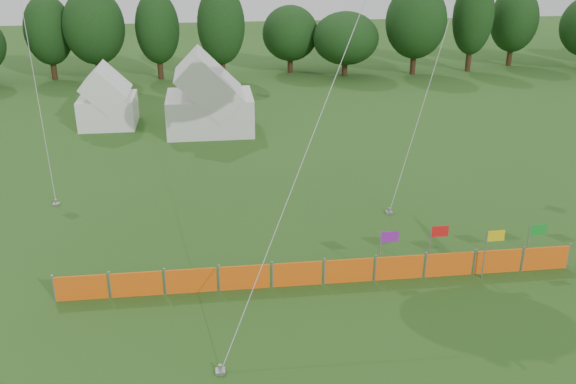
{
  "coord_description": "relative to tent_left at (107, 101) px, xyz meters",
  "views": [
    {
      "loc": [
        -2.26,
        -12.01,
        12.86
      ],
      "look_at": [
        0.0,
        6.0,
        5.2
      ],
      "focal_mm": 40.0,
      "sensor_mm": 36.0,
      "label": 1
    }
  ],
  "objects": [
    {
      "name": "treeline",
      "position": [
        10.74,
        13.43,
        2.52
      ],
      "size": [
        104.57,
        8.78,
        8.36
      ],
      "color": "#382314",
      "rests_on": "ground"
    },
    {
      "name": "tent_left",
      "position": [
        0.0,
        0.0,
        0.0
      ],
      "size": [
        3.74,
        3.74,
        3.3
      ],
      "color": "white",
      "rests_on": "ground"
    },
    {
      "name": "tent_right",
      "position": [
        6.87,
        -2.12,
        0.36
      ],
      "size": [
        5.69,
        4.55,
        4.01
      ],
      "color": "white",
      "rests_on": "ground"
    },
    {
      "name": "barrier_fence",
      "position": [
        10.86,
        -22.47,
        -1.17
      ],
      "size": [
        19.9,
        0.06,
        1.0
      ],
      "color": "#FC5D0E",
      "rests_on": "ground"
    },
    {
      "name": "flag_row",
      "position": [
        18.28,
        -22.42,
        -0.32
      ],
      "size": [
        10.73,
        0.7,
        2.15
      ],
      "color": "gray",
      "rests_on": "ground"
    },
    {
      "name": "small_kite_white",
      "position": [
        18.68,
        -11.65,
        4.94
      ],
      "size": [
        5.99,
        7.54,
        10.4
      ],
      "color": "white",
      "rests_on": "ground"
    },
    {
      "name": "small_kite_dark",
      "position": [
        -2.04,
        -9.51,
        4.46
      ],
      "size": [
        2.51,
        6.75,
        10.41
      ],
      "color": "black",
      "rests_on": "ground"
    }
  ]
}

